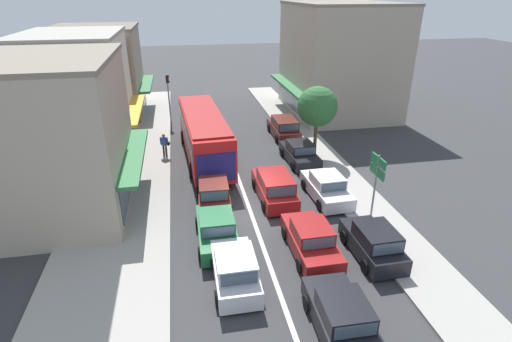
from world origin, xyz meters
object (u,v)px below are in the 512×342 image
Objects in this scene: wagon_behind_bus_mid at (275,187)px; parked_sedan_kerb_second at (326,188)px; hatchback_adjacent_lane_lead at (214,194)px; directional_road_sign at (377,172)px; street_tree_right at (317,107)px; pedestrian_with_handbag_near at (164,144)px; sedan_queue_far_back at (311,240)px; traffic_light_downstreet at (168,91)px; city_bus at (204,132)px; sedan_adjacent_lane_trail at (217,229)px; parked_wagon_kerb_rear at (284,128)px; sedan_behind_bus_near at (343,320)px; hatchback_queue_gap_filler at (235,270)px; parked_hatchback_kerb_front at (373,243)px; parked_sedan_kerb_third at (300,153)px.

parked_sedan_kerb_second is at bearing -9.15° from wagon_behind_bus_mid.
directional_road_sign is at bearing -21.21° from hatchback_adjacent_lane_lead.
street_tree_right reaches higher than pedestrian_with_handbag_near.
hatchback_adjacent_lane_lead reaches higher than sedan_queue_far_back.
wagon_behind_bus_mid is 2.77× the size of pedestrian_with_handbag_near.
sedan_queue_far_back is at bearing -73.53° from traffic_light_downstreet.
hatchback_adjacent_lane_lead is 2.31× the size of pedestrian_with_handbag_near.
city_bus is at bearing 170.77° from street_tree_right.
pedestrian_with_handbag_near is at bearing 139.19° from parked_sedan_kerb_second.
sedan_adjacent_lane_trail is 19.33m from traffic_light_downstreet.
parked_wagon_kerb_rear is 9.64m from pedestrian_with_handbag_near.
sedan_adjacent_lane_trail is 0.85× the size of street_tree_right.
sedan_queue_far_back is at bearing -100.19° from parked_wagon_kerb_rear.
directional_road_sign is (7.76, -3.01, 1.99)m from hatchback_adjacent_lane_lead.
parked_sedan_kerb_second is at bearing 73.00° from sedan_behind_bus_near.
wagon_behind_bus_mid is 1.07× the size of traffic_light_downstreet.
street_tree_right is (7.62, -1.24, 1.72)m from city_bus.
traffic_light_downstreet is at bearing 96.30° from sedan_adjacent_lane_trail.
city_bus is 7.91m from street_tree_right.
hatchback_queue_gap_filler is 22.46m from traffic_light_downstreet.
sedan_adjacent_lane_trail is 8.22m from directional_road_sign.
sedan_behind_bus_near is 1.14× the size of parked_hatchback_kerb_front.
parked_sedan_kerb_second is 0.94× the size of parked_wagon_kerb_rear.
sedan_adjacent_lane_trail is at bearing 157.59° from sedan_queue_far_back.
sedan_adjacent_lane_trail is 0.99× the size of parked_sedan_kerb_third.
parked_hatchback_kerb_front is at bearing 52.35° from sedan_behind_bus_near.
wagon_behind_bus_mid is at bearing 143.81° from directional_road_sign.
hatchback_adjacent_lane_lead reaches higher than sedan_behind_bus_near.
hatchback_adjacent_lane_lead is 6.53m from hatchback_queue_gap_filler.
city_bus is at bearing 89.67° from hatchback_adjacent_lane_lead.
parked_hatchback_kerb_front is 23.35m from traffic_light_downstreet.
hatchback_queue_gap_filler is at bearing -158.04° from sedan_queue_far_back.
city_bus is 17.13m from sedan_behind_bus_near.
pedestrian_with_handbag_near reaches higher than parked_hatchback_kerb_front.
traffic_light_downstreet reaches higher than hatchback_queue_gap_filler.
pedestrian_with_handbag_near is (-2.68, 7.46, 0.36)m from hatchback_adjacent_lane_lead.
parked_wagon_kerb_rear reaches higher than sedan_adjacent_lane_trail.
sedan_queue_far_back is 1.13× the size of parked_hatchback_kerb_front.
hatchback_queue_gap_filler is at bearing -83.54° from traffic_light_downstreet.
hatchback_adjacent_lane_lead is at bearing -70.23° from pedestrian_with_handbag_near.
sedan_queue_far_back is at bearing -117.46° from parked_sedan_kerb_second.
hatchback_queue_gap_filler reaches higher than parked_sedan_kerb_second.
parked_hatchback_kerb_front is 16.00m from parked_wagon_kerb_rear.
parked_hatchback_kerb_front is at bearing -96.02° from street_tree_right.
wagon_behind_bus_mid reaches higher than sedan_adjacent_lane_trail.
parked_wagon_kerb_rear reaches higher than parked_hatchback_kerb_front.
street_tree_right is at bearing 52.80° from wagon_behind_bus_mid.
wagon_behind_bus_mid reaches higher than hatchback_adjacent_lane_lead.
directional_road_sign is at bearing -61.72° from traffic_light_downstreet.
sedan_adjacent_lane_trail is 0.93× the size of wagon_behind_bus_mid.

